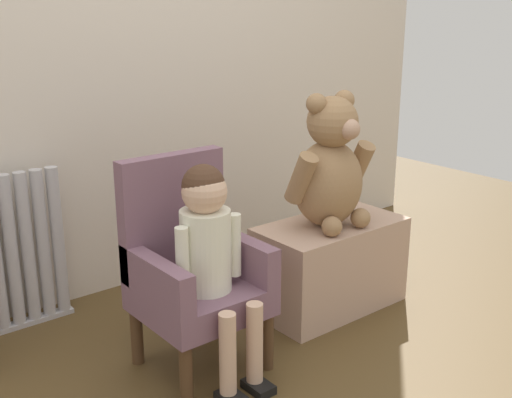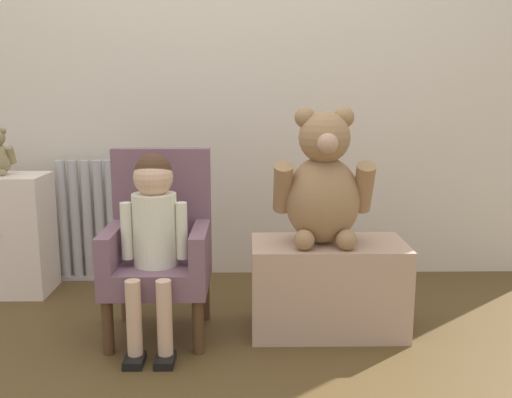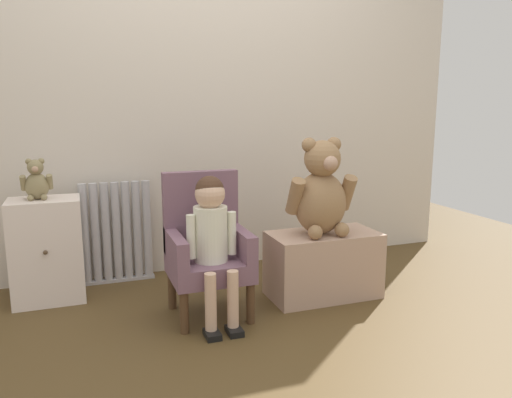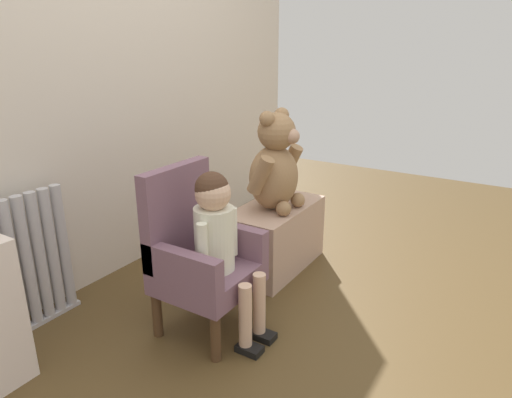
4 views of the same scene
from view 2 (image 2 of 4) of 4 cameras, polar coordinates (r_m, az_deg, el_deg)
ground_plane at (r=1.98m, az=-8.08°, el=-18.99°), size 6.00×6.00×0.00m
back_wall at (r=3.01m, az=-5.54°, el=15.08°), size 3.80×0.05×2.40m
radiator at (r=3.04m, az=-15.34°, el=-2.17°), size 0.43×0.05×0.63m
small_dresser at (r=3.00m, az=-23.43°, el=-3.27°), size 0.38×0.29×0.58m
child_armchair at (r=2.33m, az=-9.64°, el=-4.71°), size 0.40×0.38×0.74m
child_figure at (r=2.19m, az=-10.20°, el=-2.26°), size 0.25×0.35×0.75m
low_bench at (r=2.38m, az=7.18°, el=-8.67°), size 0.62×0.33×0.37m
large_teddy_bear at (r=2.26m, az=6.73°, el=1.43°), size 0.39×0.28×0.54m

